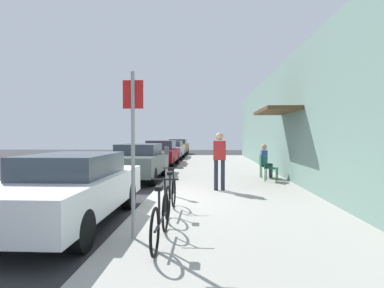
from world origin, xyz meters
The scene contains 16 objects.
ground_plane centered at (0.00, 0.00, 0.00)m, with size 60.00×60.00×0.00m, color #2D2D30.
sidewalk_slab centered at (2.25, 2.00, 0.06)m, with size 4.50×32.00×0.12m, color #9E9B93.
building_facade centered at (4.64, 2.01, 2.28)m, with size 1.40×32.00×4.56m.
parked_car_0 centered at (-1.10, -1.83, 0.72)m, with size 1.80×4.40×1.37m.
parked_car_1 centered at (-1.10, 4.21, 0.74)m, with size 1.80×4.40×1.41m.
parked_car_2 centered at (-1.10, 10.08, 0.75)m, with size 1.80×4.40×1.46m.
parked_car_3 centered at (-1.10, 15.29, 0.71)m, with size 1.80×4.40×1.34m.
parked_car_4 centered at (-1.10, 20.55, 0.75)m, with size 1.80×4.40×1.42m.
parking_meter centered at (0.45, 0.70, 0.89)m, with size 0.12×0.10×1.32m.
street_sign centered at (0.40, -2.91, 1.64)m, with size 0.32×0.06×2.60m.
bicycle_0 centered at (0.86, -3.10, 0.48)m, with size 0.46×1.71×0.90m.
bicycle_1 centered at (0.81, -1.32, 0.48)m, with size 0.46×1.71×0.90m.
cafe_chair_0 centered at (3.76, 3.34, 0.62)m, with size 0.56×0.56×0.87m.
cafe_chair_1 centered at (3.76, 4.30, 0.62)m, with size 0.45×0.45×0.87m.
seated_patron_1 centered at (3.82, 4.30, 0.82)m, with size 0.43×0.37×1.29m.
pedestrian_standing centered at (1.92, 1.39, 1.12)m, with size 0.36×0.22×1.70m.
Camera 1 is at (1.54, -7.63, 1.72)m, focal length 28.71 mm.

